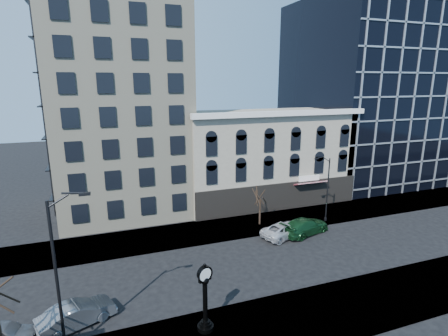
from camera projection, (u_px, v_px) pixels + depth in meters
name	position (u px, v px, depth m)	size (l,w,h in m)	color
ground	(218.00, 270.00, 30.15)	(160.00, 160.00, 0.00)	black
sidewalk_far	(194.00, 233.00, 37.44)	(160.00, 6.00, 0.12)	#9A968C
sidewalk_near	(257.00, 329.00, 22.83)	(160.00, 6.00, 0.12)	#9A968C
cream_tower	(116.00, 51.00, 40.74)	(15.90, 15.40, 42.50)	beige
victorian_row	(264.00, 157.00, 47.17)	(22.60, 11.19, 12.50)	#A69C88
glass_office	(363.00, 93.00, 56.42)	(20.00, 20.15, 28.00)	black
street_clock	(205.00, 300.00, 22.27)	(1.07, 1.07, 4.73)	black
street_lamp_near	(66.00, 232.00, 19.21)	(2.62, 0.40, 10.12)	black
street_lamp_far	(325.00, 172.00, 38.96)	(2.04, 0.44, 7.86)	black
bare_tree_far	(260.00, 194.00, 38.78)	(2.78, 2.78, 4.78)	#302318
car_near_a	(4.00, 333.00, 21.60)	(1.63, 4.06, 1.38)	#595B60
car_near_b	(77.00, 314.00, 23.15)	(1.73, 4.96, 1.63)	#595B60
car_far_a	(285.00, 230.00, 36.55)	(2.47, 5.36, 1.49)	silver
car_far_b	(305.00, 226.00, 37.19)	(2.41, 5.93, 1.72)	#143F1E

